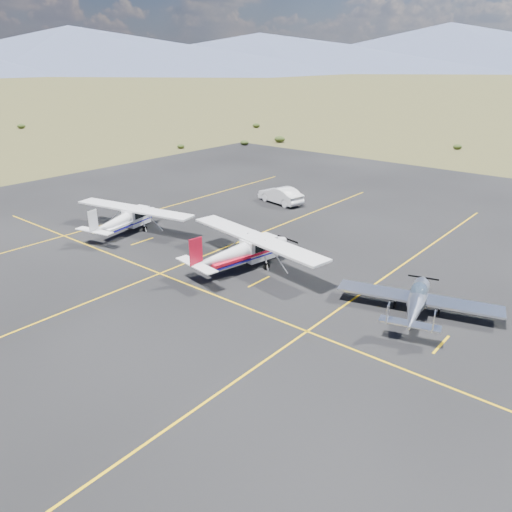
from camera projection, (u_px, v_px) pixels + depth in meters
ground at (399, 301)px, 27.47m from camera, size 1600.00×1600.00×0.00m
apron at (295, 269)px, 31.62m from camera, size 72.00×72.00×0.02m
aircraft_low_wing at (417, 300)px, 25.60m from camera, size 6.20×8.43×1.84m
aircraft_cessna at (243, 250)px, 31.11m from camera, size 6.93×11.40×2.88m
aircraft_plain at (125, 218)px, 37.60m from camera, size 6.53×10.40×2.63m
sedan at (280, 195)px, 45.51m from camera, size 2.47×4.86×1.53m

